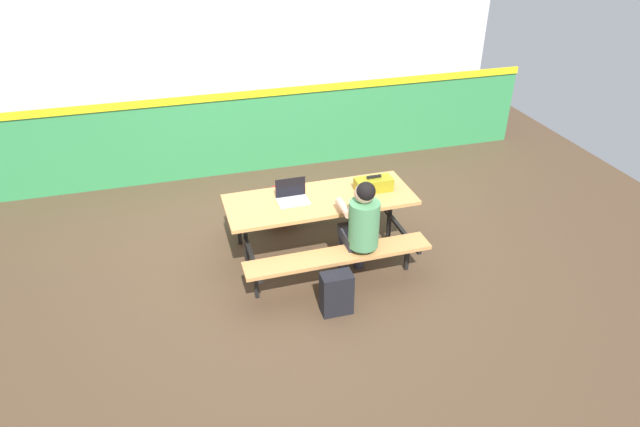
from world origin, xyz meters
TOP-DOWN VIEW (x-y plane):
  - ground_plane at (0.00, 0.00)m, footprint 10.00×10.00m
  - accent_backdrop at (0.00, 2.37)m, footprint 8.00×0.14m
  - picnic_table_main at (0.22, 0.00)m, footprint 2.00×1.57m
  - student_nearer at (0.48, -0.55)m, footprint 0.36×0.53m
  - laptop_silver at (-0.07, 0.03)m, footprint 0.32×0.22m
  - toolbox_grey at (0.82, 0.01)m, footprint 0.40×0.18m
  - backpack_dark at (0.11, -0.93)m, footprint 0.30×0.22m
  - tote_bag_bright at (-0.04, 0.89)m, footprint 0.34×0.21m

SIDE VIEW (x-z plane):
  - ground_plane at x=0.00m, z-range -0.02..0.00m
  - tote_bag_bright at x=-0.04m, z-range -0.02..0.41m
  - backpack_dark at x=0.11m, z-range 0.00..0.44m
  - picnic_table_main at x=0.22m, z-range 0.21..0.95m
  - student_nearer at x=0.48m, z-range 0.10..1.31m
  - laptop_silver at x=-0.07m, z-range 0.67..0.90m
  - toolbox_grey at x=0.82m, z-range 0.72..0.90m
  - accent_backdrop at x=0.00m, z-range -0.05..2.55m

